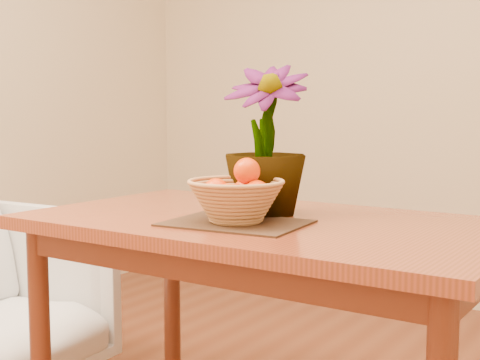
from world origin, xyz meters
The scene contains 6 objects.
wall_back centered at (0.00, 2.25, 1.35)m, with size 4.00×0.02×2.70m, color beige.
table centered at (0.00, 0.30, 0.66)m, with size 1.40×0.80×0.75m.
placemat centered at (-0.02, 0.17, 0.75)m, with size 0.37×0.28×0.01m, color #392314.
wicker_basket centered at (-0.02, 0.17, 0.81)m, with size 0.27×0.27×0.11m.
orange_pile centered at (-0.01, 0.18, 0.85)m, with size 0.19×0.19×0.13m.
potted_plant centered at (-0.04, 0.36, 0.98)m, with size 0.25×0.25×0.45m, color #144112.
Camera 1 is at (1.01, -1.34, 1.07)m, focal length 50.00 mm.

